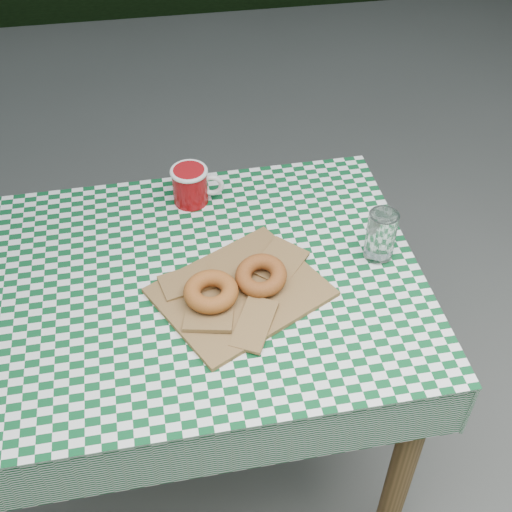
{
  "coord_description": "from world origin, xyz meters",
  "views": [
    {
      "loc": [
        -0.04,
        -1.19,
        1.81
      ],
      "look_at": [
        0.13,
        -0.14,
        0.79
      ],
      "focal_mm": 47.24,
      "sensor_mm": 36.0,
      "label": 1
    }
  ],
  "objects": [
    {
      "name": "ground",
      "position": [
        0.0,
        0.0,
        0.0
      ],
      "size": [
        60.0,
        60.0,
        0.0
      ],
      "primitive_type": "plane",
      "color": "#575752",
      "rests_on": "ground"
    },
    {
      "name": "table",
      "position": [
        -0.07,
        -0.17,
        0.38
      ],
      "size": [
        1.12,
        0.76,
        0.75
      ],
      "primitive_type": "cube",
      "rotation": [
        0.0,
        0.0,
        0.02
      ],
      "color": "brown",
      "rests_on": "ground"
    },
    {
      "name": "tablecloth",
      "position": [
        -0.07,
        -0.17,
        0.75
      ],
      "size": [
        1.14,
        0.78,
        0.01
      ],
      "primitive_type": "cube",
      "rotation": [
        0.0,
        0.0,
        0.02
      ],
      "color": "#0B4A22",
      "rests_on": "table"
    },
    {
      "name": "paper_bag",
      "position": [
        0.09,
        -0.22,
        0.76
      ],
      "size": [
        0.42,
        0.39,
        0.02
      ],
      "primitive_type": "cube",
      "rotation": [
        0.0,
        0.0,
        0.49
      ],
      "color": "olive",
      "rests_on": "tablecloth"
    },
    {
      "name": "bagel_front",
      "position": [
        0.02,
        -0.24,
        0.79
      ],
      "size": [
        0.14,
        0.14,
        0.04
      ],
      "primitive_type": "torus",
      "rotation": [
        0.0,
        0.0,
        0.25
      ],
      "color": "#A34C21",
      "rests_on": "paper_bag"
    },
    {
      "name": "bagel_back",
      "position": [
        0.13,
        -0.21,
        0.79
      ],
      "size": [
        0.15,
        0.15,
        0.03
      ],
      "primitive_type": "torus",
      "rotation": [
        0.0,
        0.0,
        -0.64
      ],
      "color": "brown",
      "rests_on": "paper_bag"
    },
    {
      "name": "coffee_mug",
      "position": [
        0.01,
        0.11,
        0.8
      ],
      "size": [
        0.19,
        0.19,
        0.09
      ],
      "primitive_type": null,
      "rotation": [
        0.0,
        0.0,
        -0.13
      ],
      "color": "maroon",
      "rests_on": "tablecloth"
    },
    {
      "name": "drinking_glass",
      "position": [
        0.41,
        -0.15,
        0.82
      ],
      "size": [
        0.07,
        0.07,
        0.12
      ],
      "primitive_type": "cylinder",
      "rotation": [
        0.0,
        0.0,
        0.05
      ],
      "color": "white",
      "rests_on": "tablecloth"
    }
  ]
}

